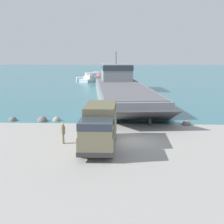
% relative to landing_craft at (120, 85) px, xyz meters
% --- Properties ---
extents(ground_plane, '(240.00, 240.00, 0.00)m').
position_rel_landing_craft_xyz_m(ground_plane, '(1.11, -28.56, -1.84)').
color(ground_plane, gray).
extents(water_surface, '(240.00, 180.00, 0.01)m').
position_rel_landing_craft_xyz_m(water_surface, '(1.11, 68.02, -1.83)').
color(water_surface, '#336B75').
rests_on(water_surface, ground_plane).
extents(landing_craft, '(11.74, 40.26, 7.63)m').
position_rel_landing_craft_xyz_m(landing_craft, '(0.00, 0.00, 0.00)').
color(landing_craft, gray).
rests_on(landing_craft, ground_plane).
extents(military_truck, '(2.50, 7.55, 3.19)m').
position_rel_landing_craft_xyz_m(military_truck, '(-1.12, -30.31, -0.16)').
color(military_truck, '#6B664C').
rests_on(military_truck, ground_plane).
extents(soldier_on_ramp, '(0.41, 0.50, 1.70)m').
position_rel_landing_craft_xyz_m(soldier_on_ramp, '(-4.14, -29.47, -0.85)').
color(soldier_on_ramp, '#6B664C').
rests_on(soldier_on_ramp, ground_plane).
extents(moored_boat_a, '(9.33, 4.72, 2.21)m').
position_rel_landing_craft_xyz_m(moored_boat_a, '(-7.93, 30.18, -1.10)').
color(moored_boat_a, '#B7BABF').
rests_on(moored_boat_a, ground_plane).
extents(moored_boat_b, '(4.33, 8.76, 1.75)m').
position_rel_landing_craft_xyz_m(moored_boat_b, '(-8.64, 28.30, -1.26)').
color(moored_boat_b, white).
rests_on(moored_boat_b, ground_plane).
extents(moored_boat_c, '(2.61, 7.62, 2.22)m').
position_rel_landing_craft_xyz_m(moored_boat_c, '(-7.29, 33.80, -1.10)').
color(moored_boat_c, '#B22323').
rests_on(moored_boat_c, ground_plane).
extents(mooring_bollard, '(0.31, 0.31, 0.74)m').
position_rel_landing_craft_xyz_m(mooring_bollard, '(3.39, -22.75, -1.43)').
color(mooring_bollard, '#333338').
rests_on(mooring_bollard, ground_plane).
extents(shoreline_rock_a, '(0.90, 0.90, 0.90)m').
position_rel_landing_craft_xyz_m(shoreline_rock_a, '(-11.40, -20.92, -1.84)').
color(shoreline_rock_a, '#66605B').
rests_on(shoreline_rock_a, ground_plane).
extents(shoreline_rock_b, '(1.12, 1.12, 1.12)m').
position_rel_landing_craft_xyz_m(shoreline_rock_b, '(-8.08, -21.11, -1.84)').
color(shoreline_rock_b, '#66605B').
rests_on(shoreline_rock_b, ground_plane).
extents(shoreline_rock_c, '(0.90, 0.90, 0.90)m').
position_rel_landing_craft_xyz_m(shoreline_rock_c, '(-6.60, -20.74, -1.84)').
color(shoreline_rock_c, gray).
rests_on(shoreline_rock_c, ground_plane).
extents(shoreline_rock_d, '(0.95, 0.95, 0.95)m').
position_rel_landing_craft_xyz_m(shoreline_rock_d, '(7.15, -22.29, -1.84)').
color(shoreline_rock_d, '#66605B').
rests_on(shoreline_rock_d, ground_plane).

